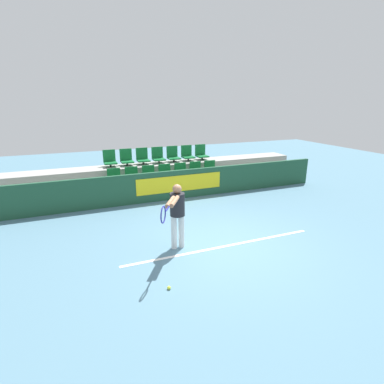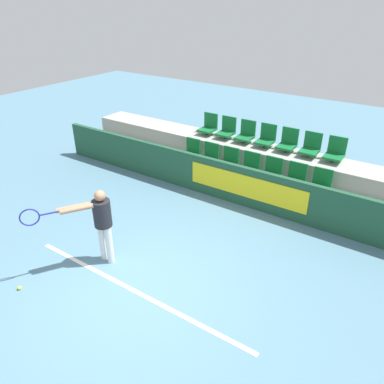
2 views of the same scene
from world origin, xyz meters
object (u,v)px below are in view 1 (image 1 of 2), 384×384
Objects in this scene: stadium_chair_4 at (181,173)px; stadium_chair_6 at (211,170)px; stadium_chair_1 at (132,177)px; stadium_chair_2 at (149,176)px; stadium_chair_12 at (187,154)px; stadium_chair_11 at (173,155)px; tennis_player at (177,211)px; stadium_chair_9 at (143,158)px; stadium_chair_0 at (115,179)px; stadium_chair_8 at (127,159)px; stadium_chair_3 at (166,174)px; stadium_chair_13 at (201,153)px; stadium_chair_10 at (158,157)px; stadium_chair_5 at (196,172)px; stadium_chair_7 at (110,160)px; tennis_ball at (169,288)px.

stadium_chair_4 is 1.00× the size of stadium_chair_6.
stadium_chair_2 is (0.59, 0.00, 0.00)m from stadium_chair_1.
stadium_chair_11 is at bearing 180.00° from stadium_chair_12.
stadium_chair_11 is at bearing 103.88° from tennis_player.
stadium_chair_9 is at bearing 180.00° from stadium_chair_12.
stadium_chair_11 is at bearing 20.97° from stadium_chair_0.
stadium_chair_1 is 1.02m from stadium_chair_8.
stadium_chair_13 reaches higher than stadium_chair_3.
stadium_chair_1 is at bearing 0.00° from stadium_chair_0.
stadium_chair_0 is 2.57m from stadium_chair_11.
stadium_chair_6 is at bearing 0.00° from stadium_chair_4.
stadium_chair_12 is (1.77, 0.90, 0.48)m from stadium_chair_2.
stadium_chair_10 is at bearing 90.00° from stadium_chair_3.
stadium_chair_12 is at bearing 97.96° from tennis_player.
stadium_chair_0 and stadium_chair_1 have the same top height.
stadium_chair_9 is at bearing 180.00° from stadium_chair_13.
stadium_chair_5 is 1.00× the size of stadium_chair_8.
stadium_chair_13 is (1.18, 0.00, 0.00)m from stadium_chair_11.
stadium_chair_10 is (0.00, 0.90, 0.48)m from stadium_chair_3.
stadium_chair_8 is 1.77m from stadium_chair_11.
stadium_chair_3 is 1.18m from stadium_chair_5.
stadium_chair_11 is at bearing 0.00° from stadium_chair_7.
stadium_chair_8 reaches higher than tennis_player.
stadium_chair_3 is 1.56m from stadium_chair_8.
stadium_chair_0 and stadium_chair_3 have the same top height.
stadium_chair_5 is 1.00× the size of stadium_chair_7.
stadium_chair_0 is 3.12m from stadium_chair_12.
stadium_chair_3 is at bearing 180.00° from stadium_chair_6.
stadium_chair_12 is (1.18, 0.00, 0.00)m from stadium_chair_10.
stadium_chair_13 is (2.36, 0.00, 0.00)m from stadium_chair_9.
stadium_chair_1 is 3.12m from stadium_chair_13.
stadium_chair_1 is 1.00× the size of stadium_chair_10.
stadium_chair_9 is at bearing 0.00° from stadium_chair_8.
stadium_chair_7 is at bearing 180.00° from stadium_chair_9.
stadium_chair_12 is at bearing 123.12° from stadium_chair_6.
stadium_chair_1 is at bearing 85.14° from tennis_ball.
stadium_chair_0 is 0.59m from stadium_chair_1.
tennis_ball is (-1.64, -6.36, -1.17)m from stadium_chair_10.
tennis_ball is (-0.64, -1.38, -0.89)m from tennis_player.
stadium_chair_1 is 2.04m from stadium_chair_11.
tennis_ball is (-3.41, -6.36, -1.17)m from stadium_chair_13.
stadium_chair_1 is 1.18m from stadium_chair_3.
stadium_chair_7 is 0.39× the size of tennis_player.
stadium_chair_9 reaches higher than tennis_ball.
stadium_chair_3 and stadium_chair_6 have the same top height.
stadium_chair_4 is at bearing -37.47° from stadium_chair_9.
stadium_chair_0 is 1.00× the size of stadium_chair_5.
stadium_chair_12 is at bearing 0.00° from stadium_chair_8.
stadium_chair_1 is 1.00× the size of stadium_chair_8.
tennis_player is at bearing -94.75° from stadium_chair_9.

